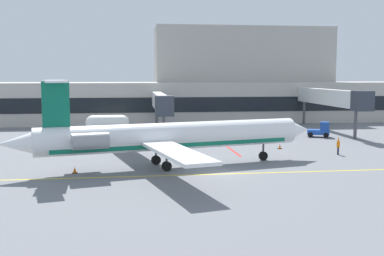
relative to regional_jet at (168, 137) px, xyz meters
name	(u,v)px	position (x,y,z in m)	size (l,w,h in m)	color
ground	(217,173)	(4.16, -2.96, -2.97)	(120.00, 120.00, 0.11)	slate
terminal_building	(211,88)	(11.60, 43.99, 3.37)	(79.97, 13.44, 17.73)	#B7B2A8
jet_bridge_west	(160,103)	(0.95, 26.04, 1.68)	(2.40, 20.52, 5.97)	silver
jet_bridge_east	(331,98)	(26.81, 24.62, 2.29)	(2.40, 23.32, 6.59)	silver
regional_jet	(168,137)	(0.00, 0.00, 0.00)	(30.12, 25.07, 8.23)	white
baggage_tug	(320,130)	(22.94, 18.96, -1.97)	(3.33, 2.73, 2.15)	#1E4CB2
pushback_tractor	(230,130)	(10.50, 21.29, -2.03)	(4.11, 2.26, 1.92)	#19389E
fuel_tank	(107,122)	(-6.95, 29.07, -1.49)	(6.60, 2.32, 2.56)	white
marshaller	(338,146)	(18.99, 4.65, -1.95)	(0.46, 0.78, 1.90)	#191E33
safety_cone_alpha	(280,147)	(13.97, 9.44, -2.67)	(0.47, 0.47, 0.55)	orange
safety_cone_bravo	(75,170)	(-8.44, -1.57, -2.67)	(0.47, 0.47, 0.55)	orange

